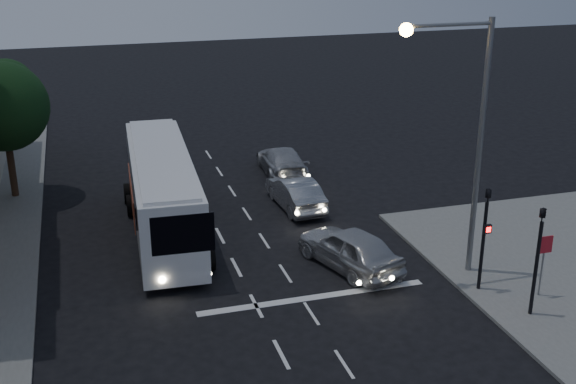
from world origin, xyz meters
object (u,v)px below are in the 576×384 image
object	(u,v)px
tour_bus	(162,191)
car_sedan_b	(282,161)
streetlight	(465,121)
traffic_signal_side	(539,249)
car_suv	(350,248)
street_tree	(2,102)
traffic_signal_main	(485,227)
car_sedan_a	(295,193)
regulatory_sign	(544,256)

from	to	relation	value
tour_bus	car_sedan_b	bearing A→B (deg)	43.52
streetlight	traffic_signal_side	bearing A→B (deg)	-74.30
tour_bus	streetlight	world-z (taller)	streetlight
tour_bus	streetlight	bearing A→B (deg)	-32.83
car_suv	street_tree	size ratio (longest dim) A/B	0.74
car_suv	car_sedan_b	size ratio (longest dim) A/B	0.96
traffic_signal_main	street_tree	size ratio (longest dim) A/B	0.66
traffic_signal_main	car_sedan_a	bearing A→B (deg)	111.84
car_sedan_b	street_tree	xyz separation A→B (m)	(-12.78, 0.31, 3.80)
traffic_signal_main	street_tree	world-z (taller)	street_tree
tour_bus	car_suv	distance (m)	8.06
car_suv	traffic_signal_side	distance (m)	6.80
car_sedan_a	regulatory_sign	bearing A→B (deg)	114.66
car_suv	regulatory_sign	bearing A→B (deg)	124.51
tour_bus	regulatory_sign	size ratio (longest dim) A/B	5.08
car_suv	street_tree	xyz separation A→B (m)	(-12.21, 11.22, 3.72)
car_sedan_a	traffic_signal_side	size ratio (longest dim) A/B	1.03
car_suv	car_sedan_a	bearing A→B (deg)	-106.95
car_sedan_a	streetlight	distance (m)	10.00
traffic_signal_main	regulatory_sign	world-z (taller)	traffic_signal_main
traffic_signal_side	regulatory_sign	distance (m)	1.61
car_sedan_a	traffic_signal_side	distance (m)	12.26
traffic_signal_main	tour_bus	bearing A→B (deg)	139.85
car_suv	streetlight	world-z (taller)	streetlight
car_sedan_a	traffic_signal_main	distance (m)	10.19
car_sedan_a	car_sedan_b	size ratio (longest dim) A/B	0.88
traffic_signal_side	streetlight	xyz separation A→B (m)	(-0.96, 3.40, 3.31)
car_sedan_b	traffic_signal_main	world-z (taller)	traffic_signal_main
car_suv	streetlight	size ratio (longest dim) A/B	0.51
car_sedan_b	traffic_signal_side	world-z (taller)	traffic_signal_side
car_sedan_a	traffic_signal_side	bearing A→B (deg)	108.36
traffic_signal_side	regulatory_sign	size ratio (longest dim) A/B	1.86
regulatory_sign	traffic_signal_main	bearing A→B (deg)	149.16
traffic_signal_side	street_tree	size ratio (longest dim) A/B	0.66
tour_bus	street_tree	distance (m)	9.00
car_suv	car_sedan_a	xyz separation A→B (m)	(-0.14, 6.30, -0.08)
car_sedan_a	car_suv	bearing A→B (deg)	88.17
car_suv	traffic_signal_side	bearing A→B (deg)	112.50
streetlight	street_tree	bearing A→B (deg)	140.49
car_suv	tour_bus	bearing A→B (deg)	-58.43
car_suv	regulatory_sign	size ratio (longest dim) A/B	2.08
tour_bus	car_sedan_a	world-z (taller)	tour_bus
car_sedan_b	traffic_signal_main	distance (m)	14.37
traffic_signal_main	regulatory_sign	size ratio (longest dim) A/B	1.86
car_sedan_b	street_tree	distance (m)	13.33
car_sedan_b	traffic_signal_side	size ratio (longest dim) A/B	1.17
car_sedan_b	regulatory_sign	bearing A→B (deg)	111.08
traffic_signal_side	street_tree	bearing A→B (deg)	135.50
tour_bus	traffic_signal_main	size ratio (longest dim) A/B	2.72
tour_bus	car_suv	bearing A→B (deg)	-37.47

